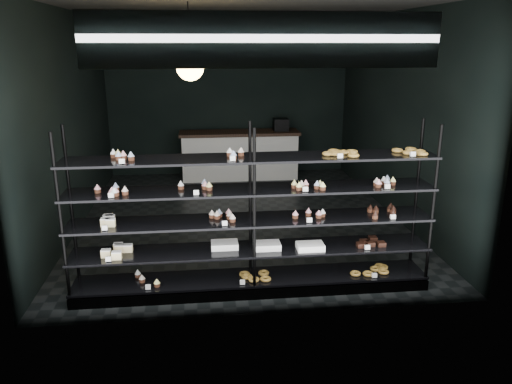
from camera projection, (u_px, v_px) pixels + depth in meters
room at (240, 119)px, 7.62m from camera, size 5.01×6.01×3.20m
display_shelf at (251, 239)px, 5.56m from camera, size 4.00×0.50×1.91m
signage at (264, 40)px, 4.50m from camera, size 3.30×0.05×0.50m
pendant_lamp at (190, 67)px, 5.91m from camera, size 0.33×0.33×0.89m
service_counter at (240, 154)px, 10.34m from camera, size 2.44×0.65×1.23m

